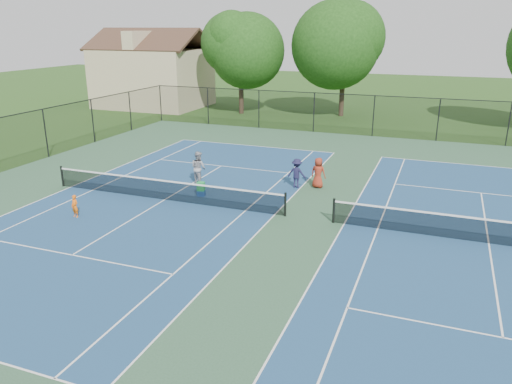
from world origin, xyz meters
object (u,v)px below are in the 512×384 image
at_px(instructor, 199,168).
at_px(bystander_c, 318,173).
at_px(tree_back_a, 241,46).
at_px(child_player, 75,206).
at_px(clapboard_house, 153,75).
at_px(bystander_b, 297,173).
at_px(ball_hopper, 201,186).
at_px(tree_back_b, 345,40).
at_px(ball_crate, 201,193).

height_order(instructor, bystander_c, instructor).
relative_size(tree_back_a, child_player, 9.25).
height_order(clapboard_house, bystander_b, clapboard_house).
relative_size(instructor, ball_hopper, 4.11).
bearing_deg(tree_back_b, bystander_b, -84.11).
xyz_separation_m(tree_back_a, instructor, (6.37, -21.16, -5.17)).
relative_size(tree_back_a, tree_back_b, 0.91).
height_order(tree_back_a, bystander_b, tree_back_a).
bearing_deg(child_player, clapboard_house, 126.57).
bearing_deg(child_player, bystander_c, 52.60).
bearing_deg(bystander_b, instructor, 19.12).
distance_m(tree_back_b, ball_crate, 25.73).
bearing_deg(tree_back_a, bystander_c, -57.89).
distance_m(tree_back_b, bystander_b, 22.82).
bearing_deg(child_player, ball_hopper, 60.76).
distance_m(tree_back_a, ball_hopper, 24.63).
distance_m(bystander_b, ball_crate, 4.92).
bearing_deg(child_player, ball_crate, 60.76).
height_order(instructor, bystander_b, instructor).
bearing_deg(ball_crate, instructor, 119.96).
bearing_deg(bystander_b, bystander_c, -153.84).
bearing_deg(child_player, tree_back_a, 108.41).
height_order(instructor, ball_hopper, instructor).
relative_size(tree_back_a, ball_crate, 24.81).
height_order(bystander_b, ball_crate, bystander_b).
bearing_deg(ball_crate, ball_hopper, 0.00).
xyz_separation_m(instructor, ball_hopper, (0.97, -1.68, -0.38)).
relative_size(tree_back_a, instructor, 5.29).
distance_m(instructor, ball_hopper, 1.98).
xyz_separation_m(bystander_b, ball_crate, (-3.93, -2.90, -0.62)).
xyz_separation_m(instructor, bystander_c, (5.90, 1.61, -0.09)).
relative_size(child_player, bystander_b, 0.66).
distance_m(tree_back_a, ball_crate, 24.71).
height_order(bystander_c, ball_crate, bystander_c).
distance_m(tree_back_a, instructor, 22.70).
xyz_separation_m(tree_back_a, ball_hopper, (7.34, -22.85, -5.56)).
xyz_separation_m(tree_back_b, ball_crate, (-1.66, -24.85, -6.46)).
xyz_separation_m(bystander_b, ball_hopper, (-3.93, -2.90, -0.27)).
bearing_deg(bystander_b, tree_back_a, -55.41).
bearing_deg(tree_back_a, ball_hopper, -72.20).
relative_size(bystander_b, ball_hopper, 3.57).
xyz_separation_m(clapboard_house, bystander_b, (21.26, -20.94, -2.34)).
height_order(child_player, instructor, instructor).
distance_m(clapboard_house, instructor, 27.64).
xyz_separation_m(child_player, bystander_c, (8.68, 7.73, 0.28)).
distance_m(bystander_b, bystander_c, 1.08).
xyz_separation_m(clapboard_house, instructor, (16.37, -22.16, -2.23)).
bearing_deg(ball_hopper, bystander_c, 33.69).
height_order(clapboard_house, instructor, clapboard_house).
relative_size(child_player, instructor, 0.57).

